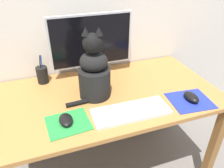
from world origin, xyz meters
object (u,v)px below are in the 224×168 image
(computer_mouse_left, at_px, (66,120))
(computer_mouse_right, at_px, (191,97))
(monitor, at_px, (92,44))
(pen_cup, at_px, (42,75))
(keyboard, at_px, (131,111))
(cat, at_px, (94,72))

(computer_mouse_left, xyz_separation_m, computer_mouse_right, (0.69, -0.04, 0.00))
(monitor, bearing_deg, pen_cup, 177.81)
(computer_mouse_right, bearing_deg, monitor, 133.19)
(computer_mouse_left, relative_size, computer_mouse_right, 0.93)
(computer_mouse_left, bearing_deg, pen_cup, 99.50)
(computer_mouse_right, bearing_deg, pen_cup, 147.82)
(keyboard, distance_m, pen_cup, 0.62)
(cat, distance_m, pen_cup, 0.38)
(monitor, bearing_deg, cat, -102.47)
(keyboard, height_order, pen_cup, pen_cup)
(monitor, relative_size, computer_mouse_left, 5.23)
(computer_mouse_left, distance_m, cat, 0.30)
(cat, height_order, pen_cup, cat)
(cat, bearing_deg, computer_mouse_left, -119.78)
(monitor, xyz_separation_m, computer_mouse_right, (0.44, -0.47, -0.20))
(computer_mouse_left, xyz_separation_m, pen_cup, (-0.07, 0.44, 0.04))
(monitor, relative_size, cat, 1.29)
(monitor, bearing_deg, computer_mouse_right, -46.81)
(keyboard, xyz_separation_m, computer_mouse_left, (-0.33, 0.04, 0.01))
(computer_mouse_right, bearing_deg, cat, 155.15)
(computer_mouse_right, xyz_separation_m, cat, (-0.49, 0.23, 0.13))
(monitor, bearing_deg, keyboard, -80.49)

